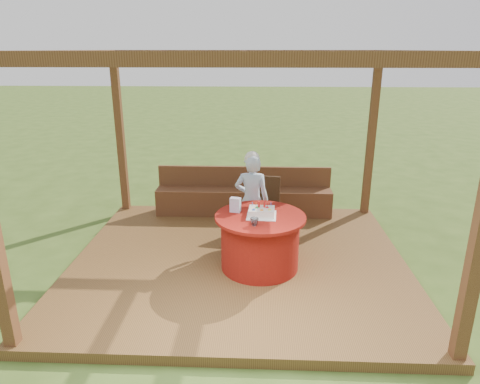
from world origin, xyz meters
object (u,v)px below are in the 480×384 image
Objects in this scene: birthday_cake at (262,212)px; gift_bag at (235,205)px; table at (260,241)px; drinking_glass at (254,222)px; bench at (244,199)px; elderly_woman at (252,198)px; chair at (266,202)px.

birthday_cake is 0.36m from gift_bag.
drinking_glass reaches higher than table.
bench is 29.27× the size of drinking_glass.
drinking_glass is at bearing -47.72° from gift_bag.
birthday_cake is at bearing -79.33° from elderly_woman.
bench is 2.03m from birthday_cake.
chair is at bearing 67.73° from elderly_woman.
bench is 7.78× the size of birthday_cake.
elderly_woman is 1.06m from drinking_glass.
elderly_woman reaches higher than gift_bag.
gift_bag is 1.85× the size of drinking_glass.
bench is 1.90m from gift_bag.
bench is at bearing 98.20° from table.
table is 11.32× the size of drinking_glass.
gift_bag is at bearing -91.42° from bench.
drinking_glass is (0.21, -2.26, 0.51)m from bench.
bench is 3.54× the size of chair.
birthday_cake is (0.29, -1.94, 0.51)m from bench.
chair reaches higher than drinking_glass.
drinking_glass is at bearing -84.78° from bench.
table is at bearing -179.04° from birthday_cake.
elderly_woman is at bearing -82.59° from bench.
bench is 2.16× the size of elderly_woman.
chair is (0.10, 1.27, 0.09)m from table.
chair is 8.26× the size of drinking_glass.
table is at bearing -7.83° from gift_bag.
bench is 1.96m from table.
elderly_woman is (0.16, -1.21, 0.43)m from bench.
birthday_cake is 2.04× the size of gift_bag.
gift_bag reaches higher than birthday_cake.
bench is at bearing 98.65° from birthday_cake.
chair reaches higher than table.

